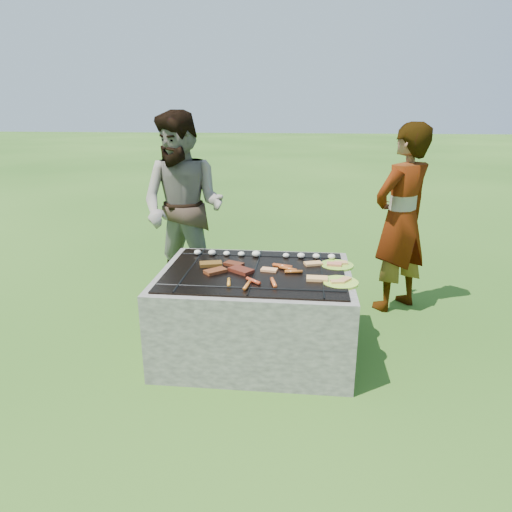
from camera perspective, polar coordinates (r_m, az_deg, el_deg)
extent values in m
plane|color=#214B12|center=(3.36, -0.09, -11.69)|extent=(60.00, 60.00, 0.00)
cube|color=gray|center=(3.60, 0.60, -4.30)|extent=(1.30, 0.18, 0.60)
cube|color=#A39C90|center=(2.86, -0.98, -10.51)|extent=(1.30, 0.18, 0.60)
cube|color=#A69D93|center=(3.32, -9.80, -6.52)|extent=(0.18, 0.64, 0.60)
cube|color=#A0978E|center=(3.22, 9.95, -7.39)|extent=(0.18, 0.64, 0.60)
cube|color=black|center=(3.25, -0.09, -8.01)|extent=(0.94, 0.64, 0.48)
sphere|color=#FF5914|center=(3.16, -0.10, -4.42)|extent=(0.10, 0.10, 0.10)
cube|color=black|center=(3.11, -0.10, -1.93)|extent=(1.20, 0.90, 0.01)
cylinder|color=black|center=(3.18, -8.19, -1.52)|extent=(0.01, 0.88, 0.01)
cylinder|color=black|center=(3.10, -0.10, -1.83)|extent=(0.01, 0.88, 0.01)
cylinder|color=black|center=(3.09, 8.23, -2.11)|extent=(0.01, 0.88, 0.01)
cylinder|color=black|center=(2.81, -0.79, -4.03)|extent=(1.18, 0.01, 0.01)
cylinder|color=black|center=(3.41, 0.47, -0.01)|extent=(1.18, 0.01, 0.01)
ellipsoid|color=#F4EACE|center=(3.46, -7.32, 0.46)|extent=(0.05, 0.05, 0.04)
ellipsoid|color=beige|center=(3.44, -5.52, 0.43)|extent=(0.06, 0.06, 0.04)
ellipsoid|color=white|center=(3.42, -3.69, 0.33)|extent=(0.05, 0.05, 0.03)
ellipsoid|color=white|center=(3.40, -1.85, 0.27)|extent=(0.05, 0.05, 0.03)
ellipsoid|color=#EBE7C7|center=(3.39, 0.02, 0.29)|extent=(0.06, 0.06, 0.04)
ellipsoid|color=beige|center=(3.37, 3.77, 0.08)|extent=(0.05, 0.05, 0.03)
ellipsoid|color=beige|center=(3.37, 5.66, 0.06)|extent=(0.06, 0.06, 0.04)
ellipsoid|color=beige|center=(3.37, 7.54, -0.01)|extent=(0.05, 0.05, 0.04)
ellipsoid|color=beige|center=(3.38, 9.43, -0.07)|extent=(0.05, 0.05, 0.04)
cube|color=#975E1B|center=(3.22, -5.67, -0.99)|extent=(0.17, 0.12, 0.02)
cube|color=maroon|center=(3.21, -2.79, -1.00)|extent=(0.15, 0.12, 0.02)
cube|color=#9D441C|center=(3.08, -5.09, -1.89)|extent=(0.16, 0.16, 0.02)
cube|color=maroon|center=(3.08, -1.87, -1.79)|extent=(0.19, 0.17, 0.02)
cylinder|color=#C04E1F|center=(3.16, 3.33, -1.26)|extent=(0.14, 0.07, 0.03)
cylinder|color=#CB5E21|center=(3.11, 4.02, -1.60)|extent=(0.13, 0.08, 0.02)
cylinder|color=#D35922|center=(3.06, 4.73, -1.95)|extent=(0.12, 0.04, 0.02)
cylinder|color=#EA4426|center=(2.89, -0.34, -3.12)|extent=(0.11, 0.10, 0.02)
cylinder|color=#F75928|center=(2.86, 2.21, -3.34)|extent=(0.06, 0.14, 0.03)
cylinder|color=orange|center=(2.87, -3.41, -3.30)|extent=(0.04, 0.12, 0.02)
cylinder|color=orange|center=(2.82, -1.13, -3.68)|extent=(0.04, 0.13, 0.02)
cube|color=#FAD880|center=(3.10, 1.66, -1.72)|extent=(0.12, 0.08, 0.01)
cube|color=#E5C075|center=(2.96, 7.64, -2.81)|extent=(0.14, 0.08, 0.02)
cube|color=tan|center=(3.24, 7.17, -0.93)|extent=(0.14, 0.11, 0.02)
cylinder|color=#C3EA38|center=(3.27, 10.05, -1.16)|extent=(0.27, 0.27, 0.01)
cube|color=tan|center=(3.24, 9.74, -1.02)|extent=(0.11, 0.07, 0.02)
cube|color=#E6BE75|center=(3.29, 10.57, -0.83)|extent=(0.10, 0.07, 0.02)
cylinder|color=#F4FF3C|center=(2.96, 10.46, -3.28)|extent=(0.28, 0.28, 0.01)
cube|color=tan|center=(2.93, 10.11, -3.17)|extent=(0.09, 0.06, 0.01)
cube|color=tan|center=(2.97, 11.02, -2.91)|extent=(0.09, 0.10, 0.01)
imported|color=#A8998C|center=(3.98, 17.67, 4.35)|extent=(0.68, 0.65, 1.57)
imported|color=gray|center=(4.09, -9.08, 5.96)|extent=(0.94, 0.82, 1.65)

